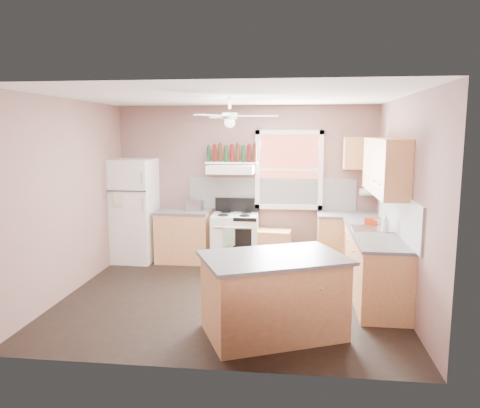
# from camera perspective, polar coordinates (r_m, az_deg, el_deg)

# --- Properties ---
(floor) EXTENTS (4.50, 4.50, 0.00)m
(floor) POSITION_cam_1_polar(r_m,az_deg,el_deg) (6.56, -1.20, -11.24)
(floor) COLOR black
(floor) RESTS_ON ground
(ceiling) EXTENTS (4.50, 4.50, 0.00)m
(ceiling) POSITION_cam_1_polar(r_m,az_deg,el_deg) (6.18, -1.28, 12.99)
(ceiling) COLOR white
(ceiling) RESTS_ON ground
(wall_back) EXTENTS (4.50, 0.05, 2.70)m
(wall_back) POSITION_cam_1_polar(r_m,az_deg,el_deg) (8.22, 0.73, 2.53)
(wall_back) COLOR #7B5A53
(wall_back) RESTS_ON ground
(wall_right) EXTENTS (0.05, 4.00, 2.70)m
(wall_right) POSITION_cam_1_polar(r_m,az_deg,el_deg) (6.33, 19.61, 0.13)
(wall_right) COLOR #7B5A53
(wall_right) RESTS_ON ground
(wall_left) EXTENTS (0.05, 4.00, 2.70)m
(wall_left) POSITION_cam_1_polar(r_m,az_deg,el_deg) (6.92, -20.23, 0.80)
(wall_left) COLOR #7B5A53
(wall_left) RESTS_ON ground
(backsplash_back) EXTENTS (2.90, 0.03, 0.55)m
(backsplash_back) POSITION_cam_1_polar(r_m,az_deg,el_deg) (8.17, 3.84, 1.23)
(backsplash_back) COLOR white
(backsplash_back) RESTS_ON wall_back
(backsplash_right) EXTENTS (0.03, 2.60, 0.55)m
(backsplash_right) POSITION_cam_1_polar(r_m,az_deg,el_deg) (6.64, 18.63, -0.97)
(backsplash_right) COLOR white
(backsplash_right) RESTS_ON wall_right
(window_view) EXTENTS (1.00, 0.02, 1.20)m
(window_view) POSITION_cam_1_polar(r_m,az_deg,el_deg) (8.11, 5.99, 4.17)
(window_view) COLOR brown
(window_view) RESTS_ON wall_back
(window_frame) EXTENTS (1.16, 0.07, 1.36)m
(window_frame) POSITION_cam_1_polar(r_m,az_deg,el_deg) (8.09, 5.99, 4.15)
(window_frame) COLOR white
(window_frame) RESTS_ON wall_back
(refrigerator) EXTENTS (0.78, 0.76, 1.78)m
(refrigerator) POSITION_cam_1_polar(r_m,az_deg,el_deg) (8.36, -12.96, -0.76)
(refrigerator) COLOR white
(refrigerator) RESTS_ON floor
(base_cabinet_left) EXTENTS (0.90, 0.60, 0.86)m
(base_cabinet_left) POSITION_cam_1_polar(r_m,az_deg,el_deg) (8.24, -6.89, -4.01)
(base_cabinet_left) COLOR #AE7648
(base_cabinet_left) RESTS_ON floor
(counter_left) EXTENTS (0.92, 0.62, 0.04)m
(counter_left) POSITION_cam_1_polar(r_m,az_deg,el_deg) (8.15, -6.95, -0.93)
(counter_left) COLOR #4F4F52
(counter_left) RESTS_ON base_cabinet_left
(toaster) EXTENTS (0.30, 0.20, 0.18)m
(toaster) POSITION_cam_1_polar(r_m,az_deg,el_deg) (8.09, -5.53, -0.19)
(toaster) COLOR silver
(toaster) RESTS_ON counter_left
(stove) EXTENTS (0.80, 0.67, 0.86)m
(stove) POSITION_cam_1_polar(r_m,az_deg,el_deg) (8.03, -0.59, -4.29)
(stove) COLOR white
(stove) RESTS_ON floor
(range_hood) EXTENTS (0.78, 0.50, 0.14)m
(range_hood) POSITION_cam_1_polar(r_m,az_deg,el_deg) (7.96, -1.13, 4.27)
(range_hood) COLOR white
(range_hood) RESTS_ON wall_back
(bottle_shelf) EXTENTS (0.90, 0.26, 0.03)m
(bottle_shelf) POSITION_cam_1_polar(r_m,az_deg,el_deg) (8.07, -1.01, 5.04)
(bottle_shelf) COLOR white
(bottle_shelf) RESTS_ON range_hood
(cart) EXTENTS (0.60, 0.43, 0.57)m
(cart) POSITION_cam_1_polar(r_m,az_deg,el_deg) (7.99, 4.09, -5.45)
(cart) COLOR #AE7648
(cart) RESTS_ON floor
(base_cabinet_corner) EXTENTS (1.00, 0.60, 0.86)m
(base_cabinet_corner) POSITION_cam_1_polar(r_m,az_deg,el_deg) (8.06, 12.97, -4.46)
(base_cabinet_corner) COLOR #AE7648
(base_cabinet_corner) RESTS_ON floor
(base_cabinet_right) EXTENTS (0.60, 2.20, 0.86)m
(base_cabinet_right) POSITION_cam_1_polar(r_m,az_deg,el_deg) (6.75, 15.93, -7.19)
(base_cabinet_right) COLOR #AE7648
(base_cabinet_right) RESTS_ON floor
(counter_corner) EXTENTS (1.02, 0.62, 0.04)m
(counter_corner) POSITION_cam_1_polar(r_m,az_deg,el_deg) (7.97, 13.08, -1.31)
(counter_corner) COLOR #4F4F52
(counter_corner) RESTS_ON base_cabinet_corner
(counter_right) EXTENTS (0.62, 2.22, 0.04)m
(counter_right) POSITION_cam_1_polar(r_m,az_deg,el_deg) (6.64, 16.01, -3.45)
(counter_right) COLOR #4F4F52
(counter_right) RESTS_ON base_cabinet_right
(sink) EXTENTS (0.55, 0.45, 0.03)m
(sink) POSITION_cam_1_polar(r_m,az_deg,el_deg) (6.83, 15.75, -2.97)
(sink) COLOR silver
(sink) RESTS_ON counter_right
(faucet) EXTENTS (0.03, 0.03, 0.14)m
(faucet) POSITION_cam_1_polar(r_m,az_deg,el_deg) (6.84, 17.10, -2.37)
(faucet) COLOR silver
(faucet) RESTS_ON sink
(upper_cabinet_right) EXTENTS (0.33, 1.80, 0.76)m
(upper_cabinet_right) POSITION_cam_1_polar(r_m,az_deg,el_deg) (6.73, 17.24, 4.42)
(upper_cabinet_right) COLOR #AE7648
(upper_cabinet_right) RESTS_ON wall_right
(upper_cabinet_corner) EXTENTS (0.60, 0.33, 0.52)m
(upper_cabinet_corner) POSITION_cam_1_polar(r_m,az_deg,el_deg) (8.02, 14.66, 6.02)
(upper_cabinet_corner) COLOR #AE7648
(upper_cabinet_corner) RESTS_ON wall_back
(paper_towel) EXTENTS (0.26, 0.12, 0.12)m
(paper_towel) POSITION_cam_1_polar(r_m,az_deg,el_deg) (8.12, 15.30, 1.42)
(paper_towel) COLOR white
(paper_towel) RESTS_ON wall_back
(island) EXTENTS (1.69, 1.42, 0.86)m
(island) POSITION_cam_1_polar(r_m,az_deg,el_deg) (5.31, 4.08, -11.24)
(island) COLOR #AE7648
(island) RESTS_ON floor
(island_top) EXTENTS (1.81, 1.53, 0.04)m
(island_top) POSITION_cam_1_polar(r_m,az_deg,el_deg) (5.18, 4.14, -6.55)
(island_top) COLOR #4F4F52
(island_top) RESTS_ON island
(ceiling_fan_hub) EXTENTS (0.20, 0.20, 0.08)m
(ceiling_fan_hub) POSITION_cam_1_polar(r_m,az_deg,el_deg) (6.17, -1.27, 10.67)
(ceiling_fan_hub) COLOR white
(ceiling_fan_hub) RESTS_ON ceiling
(soap_bottle) EXTENTS (0.13, 0.13, 0.26)m
(soap_bottle) POSITION_cam_1_polar(r_m,az_deg,el_deg) (6.61, 17.31, -2.21)
(soap_bottle) COLOR silver
(soap_bottle) RESTS_ON counter_right
(red_caddy) EXTENTS (0.20, 0.16, 0.10)m
(red_caddy) POSITION_cam_1_polar(r_m,az_deg,el_deg) (7.15, 15.68, -2.00)
(red_caddy) COLOR #AC2F0E
(red_caddy) RESTS_ON counter_right
(wine_bottles) EXTENTS (0.86, 0.06, 0.31)m
(wine_bottles) POSITION_cam_1_polar(r_m,az_deg,el_deg) (8.06, -0.98, 6.18)
(wine_bottles) COLOR #143819
(wine_bottles) RESTS_ON bottle_shelf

